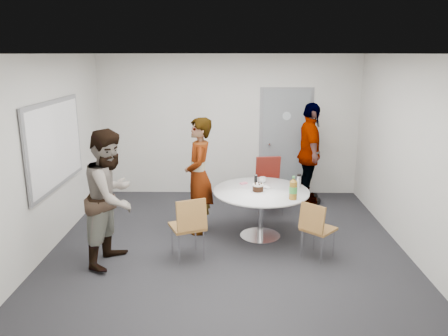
{
  "coord_description": "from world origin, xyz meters",
  "views": [
    {
      "loc": [
        0.04,
        -5.85,
        2.71
      ],
      "look_at": [
        -0.06,
        0.25,
        1.1
      ],
      "focal_mm": 35.0,
      "sensor_mm": 36.0,
      "label": 1
    }
  ],
  "objects_px": {
    "chair_far": "(269,178)",
    "chair_near_left": "(189,223)",
    "person_right": "(310,154)",
    "chair_near_right": "(316,225)",
    "door": "(285,143)",
    "table": "(263,197)",
    "whiteboard": "(56,144)",
    "person_main": "(199,176)",
    "person_left": "(111,197)"
  },
  "relations": [
    {
      "from": "chair_near_left",
      "to": "person_right",
      "type": "distance_m",
      "value": 3.16
    },
    {
      "from": "whiteboard",
      "to": "person_main",
      "type": "height_order",
      "value": "whiteboard"
    },
    {
      "from": "chair_near_right",
      "to": "chair_far",
      "type": "distance_m",
      "value": 1.95
    },
    {
      "from": "chair_near_right",
      "to": "chair_near_left",
      "type": "bearing_deg",
      "value": -135.09
    },
    {
      "from": "chair_far",
      "to": "person_right",
      "type": "height_order",
      "value": "person_right"
    },
    {
      "from": "chair_far",
      "to": "person_right",
      "type": "xyz_separation_m",
      "value": [
        0.77,
        0.47,
        0.34
      ]
    },
    {
      "from": "whiteboard",
      "to": "person_main",
      "type": "bearing_deg",
      "value": 9.27
    },
    {
      "from": "door",
      "to": "person_right",
      "type": "xyz_separation_m",
      "value": [
        0.39,
        -0.53,
        -0.1
      ]
    },
    {
      "from": "table",
      "to": "person_main",
      "type": "relative_size",
      "value": 0.79
    },
    {
      "from": "chair_far",
      "to": "chair_near_left",
      "type": "bearing_deg",
      "value": 50.68
    },
    {
      "from": "whiteboard",
      "to": "person_right",
      "type": "height_order",
      "value": "whiteboard"
    },
    {
      "from": "table",
      "to": "person_right",
      "type": "bearing_deg",
      "value": 59.7
    },
    {
      "from": "person_main",
      "to": "chair_near_left",
      "type": "bearing_deg",
      "value": -7.5
    },
    {
      "from": "door",
      "to": "person_right",
      "type": "height_order",
      "value": "door"
    },
    {
      "from": "whiteboard",
      "to": "chair_near_right",
      "type": "xyz_separation_m",
      "value": [
        3.64,
        -0.61,
        -0.97
      ]
    },
    {
      "from": "chair_near_right",
      "to": "person_main",
      "type": "xyz_separation_m",
      "value": [
        -1.62,
        0.94,
        0.41
      ]
    },
    {
      "from": "chair_near_right",
      "to": "person_main",
      "type": "relative_size",
      "value": 0.45
    },
    {
      "from": "table",
      "to": "chair_near_right",
      "type": "relative_size",
      "value": 1.77
    },
    {
      "from": "whiteboard",
      "to": "chair_near_right",
      "type": "bearing_deg",
      "value": -9.47
    },
    {
      "from": "door",
      "to": "person_main",
      "type": "bearing_deg",
      "value": -128.32
    },
    {
      "from": "person_left",
      "to": "person_right",
      "type": "bearing_deg",
      "value": -37.23
    },
    {
      "from": "table",
      "to": "person_main",
      "type": "xyz_separation_m",
      "value": [
        -0.96,
        0.23,
        0.25
      ]
    },
    {
      "from": "person_right",
      "to": "chair_near_right",
      "type": "bearing_deg",
      "value": 171.93
    },
    {
      "from": "door",
      "to": "chair_near_right",
      "type": "distance_m",
      "value": 2.94
    },
    {
      "from": "person_main",
      "to": "person_left",
      "type": "relative_size",
      "value": 1.0
    },
    {
      "from": "person_right",
      "to": "person_left",
      "type": "bearing_deg",
      "value": 128.71
    },
    {
      "from": "chair_near_left",
      "to": "chair_near_right",
      "type": "xyz_separation_m",
      "value": [
        1.68,
        0.07,
        -0.06
      ]
    },
    {
      "from": "chair_far",
      "to": "person_left",
      "type": "relative_size",
      "value": 0.53
    },
    {
      "from": "person_right",
      "to": "chair_far",
      "type": "bearing_deg",
      "value": 120.69
    },
    {
      "from": "table",
      "to": "chair_far",
      "type": "distance_m",
      "value": 1.19
    },
    {
      "from": "table",
      "to": "chair_far",
      "type": "bearing_deg",
      "value": 80.79
    },
    {
      "from": "chair_near_left",
      "to": "person_right",
      "type": "height_order",
      "value": "person_right"
    },
    {
      "from": "door",
      "to": "chair_far",
      "type": "bearing_deg",
      "value": -111.12
    },
    {
      "from": "table",
      "to": "chair_near_right",
      "type": "distance_m",
      "value": 0.98
    },
    {
      "from": "whiteboard",
      "to": "table",
      "type": "bearing_deg",
      "value": 1.94
    },
    {
      "from": "door",
      "to": "whiteboard",
      "type": "distance_m",
      "value": 4.25
    },
    {
      "from": "chair_near_left",
      "to": "chair_near_right",
      "type": "height_order",
      "value": "chair_near_left"
    },
    {
      "from": "chair_near_right",
      "to": "chair_far",
      "type": "xyz_separation_m",
      "value": [
        -0.47,
        1.89,
        0.1
      ]
    },
    {
      "from": "table",
      "to": "chair_far",
      "type": "relative_size",
      "value": 1.48
    },
    {
      "from": "whiteboard",
      "to": "person_left",
      "type": "height_order",
      "value": "whiteboard"
    },
    {
      "from": "chair_far",
      "to": "person_left",
      "type": "bearing_deg",
      "value": 34.34
    },
    {
      "from": "table",
      "to": "chair_near_right",
      "type": "xyz_separation_m",
      "value": [
        0.66,
        -0.71,
        -0.16
      ]
    },
    {
      "from": "door",
      "to": "person_left",
      "type": "relative_size",
      "value": 1.18
    },
    {
      "from": "whiteboard",
      "to": "chair_near_left",
      "type": "bearing_deg",
      "value": -19.16
    },
    {
      "from": "door",
      "to": "person_left",
      "type": "bearing_deg",
      "value": -131.12
    },
    {
      "from": "person_main",
      "to": "person_right",
      "type": "xyz_separation_m",
      "value": [
        1.93,
        1.42,
        0.04
      ]
    },
    {
      "from": "table",
      "to": "chair_near_left",
      "type": "height_order",
      "value": "table"
    },
    {
      "from": "whiteboard",
      "to": "chair_near_right",
      "type": "distance_m",
      "value": 3.81
    },
    {
      "from": "chair_near_right",
      "to": "chair_far",
      "type": "bearing_deg",
      "value": 146.34
    },
    {
      "from": "person_main",
      "to": "person_right",
      "type": "bearing_deg",
      "value": 122.39
    }
  ]
}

